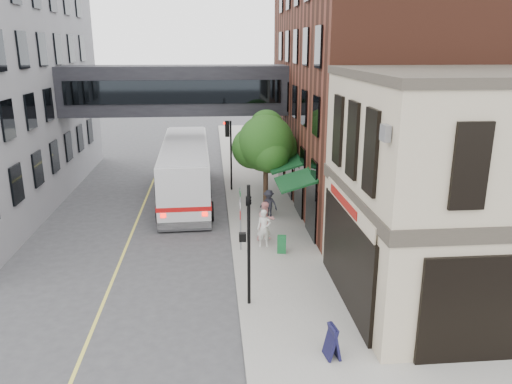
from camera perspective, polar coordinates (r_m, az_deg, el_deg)
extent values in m
plane|color=#38383A|center=(17.07, -1.65, -16.32)|extent=(120.00, 120.00, 0.00)
cube|color=gray|center=(29.91, 0.50, -1.37)|extent=(4.00, 60.00, 0.15)
cube|color=#B7AA8C|center=(19.74, 24.90, -0.27)|extent=(10.00, 8.00, 8.15)
cube|color=#38332B|center=(19.72, 24.93, -0.06)|extent=(10.12, 8.12, 0.50)
cube|color=#38332B|center=(19.07, 26.45, 11.97)|extent=(10.12, 8.12, 0.30)
cube|color=black|center=(18.54, 10.25, -7.30)|extent=(0.14, 6.40, 3.40)
cube|color=black|center=(18.53, 10.13, -7.31)|extent=(0.04, 5.90, 3.00)
cube|color=maroon|center=(18.39, 9.89, -0.99)|extent=(0.03, 3.60, 0.32)
cube|color=#4B2317|center=(31.34, 15.39, 11.81)|extent=(12.00, 18.00, 14.00)
cube|color=#0B341D|center=(29.03, 2.81, 4.05)|extent=(1.80, 13.00, 0.40)
cube|color=black|center=(32.52, -9.17, 11.44)|extent=(14.00, 3.00, 3.00)
cube|color=black|center=(30.97, -9.35, 11.19)|extent=(13.00, 0.08, 1.40)
cube|color=black|center=(34.06, -9.00, 11.67)|extent=(13.00, 0.08, 1.40)
cylinder|color=black|center=(17.75, -0.82, -6.21)|extent=(0.12, 0.12, 4.50)
cube|color=black|center=(17.60, -1.54, -5.18)|extent=(0.25, 0.22, 0.30)
imported|color=black|center=(17.12, -0.85, -0.49)|extent=(0.20, 0.16, 1.00)
cylinder|color=black|center=(32.09, -2.87, 4.15)|extent=(0.12, 0.12, 4.50)
cube|color=black|center=(32.01, -3.27, 4.76)|extent=(0.25, 0.22, 0.30)
cube|color=black|center=(31.75, -3.31, 7.23)|extent=(0.28, 0.28, 1.00)
sphere|color=#FF0C05|center=(31.69, -3.62, 7.85)|extent=(0.18, 0.18, 0.18)
cylinder|color=gray|center=(22.67, -1.78, -3.09)|extent=(0.08, 0.08, 3.00)
cube|color=white|center=(22.45, -1.85, -1.41)|extent=(0.03, 0.75, 0.22)
cube|color=#0C591E|center=(22.28, -1.86, -0.07)|extent=(0.03, 0.70, 0.18)
cube|color=#B20C0C|center=(22.60, -1.83, -2.62)|extent=(0.03, 0.30, 0.40)
cylinder|color=#382619|center=(28.55, 1.11, 0.85)|extent=(0.28, 0.28, 2.80)
sphere|color=#124516|center=(28.00, 1.13, 5.58)|extent=(3.20, 3.20, 3.20)
sphere|color=#124516|center=(28.66, 2.61, 5.01)|extent=(2.20, 2.20, 2.20)
sphere|color=#124516|center=(28.28, -0.35, 5.08)|extent=(2.40, 2.40, 2.40)
sphere|color=#124516|center=(28.46, 1.21, 7.40)|extent=(2.00, 2.00, 2.00)
cube|color=#D8CC4C|center=(26.36, -13.99, -4.55)|extent=(0.12, 40.00, 0.01)
cube|color=silver|center=(31.31, -8.04, 2.59)|extent=(3.07, 12.68, 3.18)
cube|color=black|center=(31.18, -8.08, 3.57)|extent=(3.13, 12.46, 1.15)
cube|color=#B20C0C|center=(31.44, -8.00, 1.62)|extent=(3.14, 12.71, 0.24)
cylinder|color=black|center=(27.31, -10.99, -2.39)|extent=(0.36, 1.11, 1.10)
cylinder|color=black|center=(27.23, -5.23, -2.21)|extent=(0.36, 1.11, 1.10)
cylinder|color=black|center=(35.72, -10.04, 2.14)|extent=(0.36, 1.11, 1.10)
cylinder|color=black|center=(35.65, -5.63, 2.29)|extent=(0.36, 1.11, 1.10)
imported|color=silver|center=(23.25, 0.93, -4.17)|extent=(0.66, 0.44, 1.79)
imported|color=pink|center=(24.01, 1.14, -3.34)|extent=(1.14, 1.04, 1.91)
imported|color=#212129|center=(27.11, 1.47, -1.37)|extent=(1.17, 1.04, 1.57)
cube|color=#16632F|center=(22.78, 2.95, -5.98)|extent=(0.45, 0.41, 0.79)
cube|color=black|center=(15.81, 8.72, -16.55)|extent=(0.46, 0.64, 1.05)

